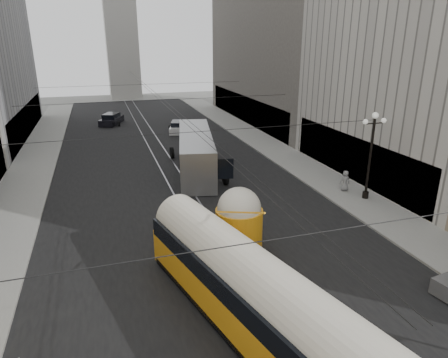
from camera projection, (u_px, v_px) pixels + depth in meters
road at (164, 161)px, 39.14m from camera, size 20.00×85.00×0.02m
sidewalk_left at (36, 161)px, 38.87m from camera, size 4.00×72.00×0.15m
sidewalk_right at (263, 143)px, 45.66m from camera, size 4.00×72.00×0.15m
rail_left at (156, 161)px, 38.93m from camera, size 0.12×85.00×0.04m
rail_right at (172, 160)px, 39.35m from camera, size 0.12×85.00×0.04m
distant_tower at (120, 19)px, 76.94m from camera, size 6.00×6.00×31.36m
lamppost_right_mid at (371, 151)px, 28.41m from camera, size 1.86×0.44×6.37m
catenary at (164, 102)px, 36.32m from camera, size 25.00×72.00×0.23m
streetcar at (255, 295)px, 15.61m from camera, size 6.16×16.33×3.68m
city_bus at (196, 150)px, 35.79m from camera, size 5.37×13.73×3.39m
sedan_white_far at (178, 127)px, 50.89m from camera, size 3.09×4.90×1.44m
sedan_dark_far at (112, 119)px, 55.71m from camera, size 3.71×5.25×1.53m
pedestrian_sidewalk_right at (345, 181)px, 30.77m from camera, size 0.86×0.62×1.61m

